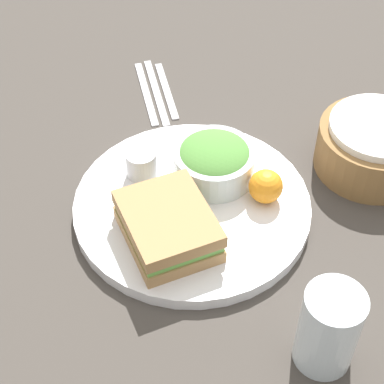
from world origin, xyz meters
name	(u,v)px	position (x,y,z in m)	size (l,w,h in m)	color
ground_plane	(192,211)	(0.00, 0.00, 0.00)	(4.00, 4.00, 0.00)	#3D3833
plate	(192,206)	(0.00, 0.00, 0.01)	(0.34, 0.34, 0.02)	silver
sandwich	(168,226)	(0.07, -0.04, 0.05)	(0.16, 0.15, 0.05)	#A37A4C
salad_bowl	(214,160)	(-0.05, 0.04, 0.05)	(0.12, 0.12, 0.06)	silver
dressing_cup	(141,164)	(-0.06, -0.07, 0.04)	(0.04, 0.04, 0.04)	#B7B7BC
orange_wedge	(265,184)	(0.00, 0.10, 0.04)	(0.05, 0.05, 0.05)	orange
drink_glass	(328,329)	(0.24, 0.14, 0.06)	(0.07, 0.07, 0.12)	silver
bread_basket	(374,146)	(-0.08, 0.28, 0.04)	(0.17, 0.17, 0.08)	olive
fork	(146,93)	(-0.28, -0.06, 0.00)	(0.18, 0.01, 0.01)	#B2B2B7
knife	(156,91)	(-0.28, -0.04, 0.00)	(0.19, 0.01, 0.01)	#B2B2B7
spoon	(166,90)	(-0.28, -0.03, 0.00)	(0.16, 0.01, 0.01)	#B2B2B7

